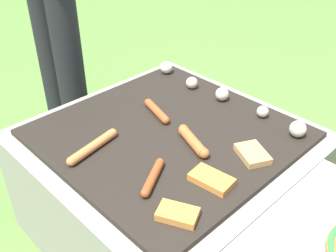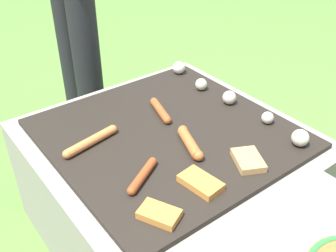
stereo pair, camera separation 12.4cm
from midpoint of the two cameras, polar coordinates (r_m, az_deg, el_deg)
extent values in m
plane|color=#567F38|center=(1.54, -2.38, -14.39)|extent=(14.00, 14.00, 0.00)
cube|color=gray|center=(1.39, -2.58, -8.60)|extent=(0.82, 0.82, 0.42)
cube|color=black|center=(1.26, -2.82, -1.19)|extent=(0.72, 0.72, 0.02)
cylinder|color=black|center=(1.93, -18.43, 10.05)|extent=(0.12, 0.12, 0.86)
cylinder|color=black|center=(1.81, -16.13, 8.83)|extent=(0.12, 0.12, 0.86)
cylinder|color=#B7602D|center=(1.18, 0.70, -2.27)|extent=(0.14, 0.08, 0.03)
sphere|color=#B7602D|center=(1.13, 2.13, -4.09)|extent=(0.03, 0.03, 0.03)
sphere|color=#B7602D|center=(1.23, -0.62, -0.59)|extent=(0.03, 0.03, 0.03)
cylinder|color=#C6753D|center=(1.20, -13.79, -3.01)|extent=(0.06, 0.18, 0.03)
sphere|color=#C6753D|center=(1.24, -10.89, -1.09)|extent=(0.03, 0.03, 0.03)
sphere|color=#C6753D|center=(1.16, -16.92, -5.07)|extent=(0.03, 0.03, 0.03)
cylinder|color=#A34C23|center=(1.33, -4.32, 2.10)|extent=(0.13, 0.06, 0.03)
sphere|color=#A34C23|center=(1.39, -5.44, 3.35)|extent=(0.03, 0.03, 0.03)
sphere|color=#A34C23|center=(1.28, -3.11, 0.76)|extent=(0.03, 0.03, 0.03)
cylinder|color=#93421E|center=(1.06, -5.59, -7.52)|extent=(0.09, 0.12, 0.02)
sphere|color=#93421E|center=(1.02, -6.90, -9.81)|extent=(0.02, 0.02, 0.02)
sphere|color=#93421E|center=(1.11, -4.41, -5.42)|extent=(0.02, 0.02, 0.02)
cube|color=#D18438|center=(0.96, -2.37, -12.80)|extent=(0.11, 0.10, 0.02)
cube|color=tan|center=(1.15, 9.18, -4.14)|extent=(0.12, 0.11, 0.02)
cube|color=#D18438|center=(1.05, 2.97, -7.89)|extent=(0.12, 0.08, 0.02)
sphere|color=silver|center=(1.61, -2.47, 8.44)|extent=(0.05, 0.05, 0.05)
sphere|color=beige|center=(1.49, 1.10, 6.23)|extent=(0.04, 0.04, 0.04)
sphere|color=beige|center=(1.42, 5.38, 4.56)|extent=(0.05, 0.05, 0.05)
sphere|color=beige|center=(1.34, 11.03, 1.99)|extent=(0.04, 0.04, 0.04)
sphere|color=beige|center=(1.26, 15.69, -0.51)|extent=(0.05, 0.05, 0.05)
camera|label=1|loc=(0.06, -92.86, -1.89)|focal=42.00mm
camera|label=2|loc=(0.06, 87.14, 1.89)|focal=42.00mm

